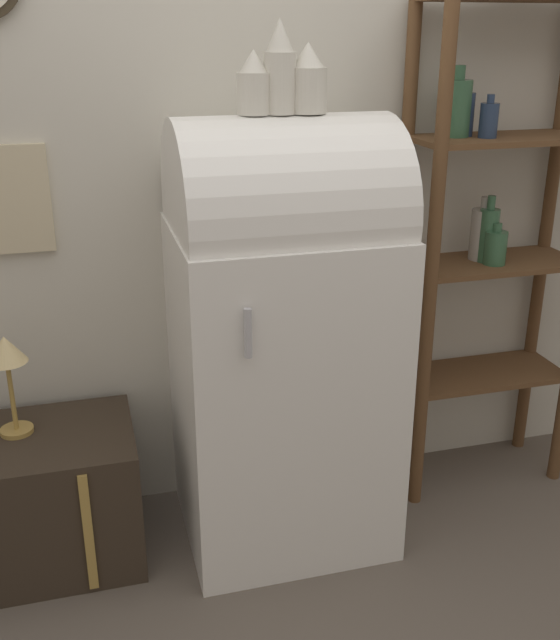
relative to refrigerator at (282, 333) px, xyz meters
The scene contains 9 objects.
ground_plane 0.82m from the refrigerator, 89.99° to the right, with size 12.00×12.00×0.00m, color #60564C.
wall_back 0.66m from the refrigerator, 90.90° to the left, with size 7.00×0.09×2.70m.
refrigerator is the anchor object (origin of this frame).
suitcase_trunk 1.07m from the refrigerator, behind, with size 0.79×0.49×0.48m.
shelf_unit 0.91m from the refrigerator, ahead, with size 0.68×0.32×1.86m.
vase_left 0.82m from the refrigerator, behind, with size 0.10×0.10×0.19m.
vase_center 0.85m from the refrigerator, 160.73° to the right, with size 0.10×0.10×0.28m.
vase_right 0.83m from the refrigerator, ahead, with size 0.12×0.12×0.21m.
desk_lamp 0.91m from the refrigerator, behind, with size 0.14×0.14×0.35m.
Camera 1 is at (-0.63, -2.05, 1.75)m, focal length 42.00 mm.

